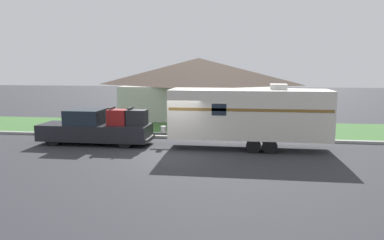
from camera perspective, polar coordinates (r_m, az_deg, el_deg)
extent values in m
plane|color=#2D2D33|center=(17.97, -2.88, -5.10)|extent=(120.00, 120.00, 0.00)
cube|color=#999993|center=(21.57, -0.98, -2.66)|extent=(80.00, 0.30, 0.14)
cube|color=#3D6B33|center=(25.13, 0.34, -1.24)|extent=(80.00, 7.00, 0.03)
cube|color=#B2B2A8|center=(30.93, 1.00, 2.95)|extent=(11.26, 7.78, 2.62)
pyramid|color=#4C3D33|center=(30.81, 1.01, 7.41)|extent=(12.16, 8.40, 2.18)
cube|color=#4C3828|center=(27.15, -0.02, 1.67)|extent=(1.00, 0.06, 2.10)
cylinder|color=black|center=(20.87, -20.40, -2.55)|extent=(0.85, 0.28, 0.85)
cylinder|color=black|center=(22.22, -18.50, -1.84)|extent=(0.85, 0.28, 0.85)
cylinder|color=black|center=(19.33, -10.21, -2.99)|extent=(0.85, 0.28, 0.85)
cylinder|color=black|center=(20.78, -8.87, -2.18)|extent=(0.85, 0.28, 0.85)
cube|color=black|center=(21.12, -17.39, -1.66)|extent=(3.60, 1.91, 0.84)
cube|color=#19232D|center=(20.74, -15.87, 0.49)|extent=(1.87, 1.76, 0.78)
cube|color=black|center=(20.04, -9.76, -1.91)|extent=(2.29, 1.91, 0.84)
cube|color=#333333|center=(19.76, -6.41, -2.88)|extent=(0.12, 1.72, 0.20)
cube|color=maroon|center=(20.07, -11.19, 0.44)|extent=(1.05, 0.80, 0.80)
cube|color=black|center=(20.13, -12.13, 1.81)|extent=(0.10, 0.88, 0.08)
cube|color=black|center=(19.76, -8.43, 0.39)|extent=(1.05, 0.80, 0.80)
cube|color=black|center=(19.80, -9.40, 1.78)|extent=(0.10, 0.88, 0.08)
cylinder|color=black|center=(18.17, 9.35, -3.91)|extent=(0.70, 0.22, 0.70)
cylinder|color=black|center=(20.12, 9.24, -2.74)|extent=(0.70, 0.22, 0.70)
cylinder|color=black|center=(18.21, 11.79, -3.95)|extent=(0.70, 0.22, 0.70)
cylinder|color=black|center=(20.15, 11.44, -2.78)|extent=(0.70, 0.22, 0.70)
cube|color=beige|center=(18.91, 8.65, 0.99)|extent=(7.87, 2.26, 2.40)
cube|color=brown|center=(17.75, 8.70, 1.50)|extent=(7.72, 0.01, 0.14)
cube|color=#383838|center=(19.55, -4.50, -2.12)|extent=(0.97, 0.12, 0.10)
cylinder|color=silver|center=(19.50, -4.37, -1.46)|extent=(0.28, 0.28, 0.36)
cube|color=silver|center=(18.86, 13.07, 4.94)|extent=(0.80, 0.68, 0.28)
cube|color=#19232D|center=(17.79, 4.13, 1.58)|extent=(0.70, 0.01, 0.56)
cylinder|color=brown|center=(23.76, -12.78, -0.59)|extent=(0.09, 0.09, 1.17)
cube|color=black|center=(23.66, -12.83, 1.07)|extent=(0.48, 0.20, 0.22)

